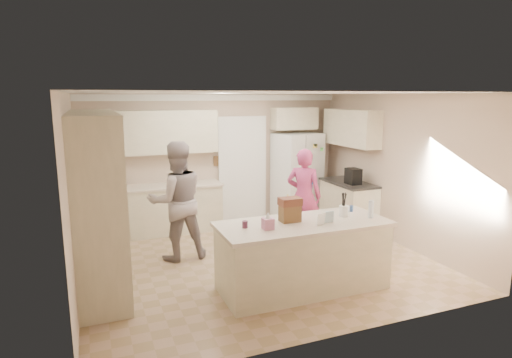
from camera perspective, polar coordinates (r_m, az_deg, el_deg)
name	(u,v)px	position (r m, az deg, el deg)	size (l,w,h in m)	color
floor	(258,262)	(6.85, 0.30, -10.98)	(5.20, 4.60, 0.02)	#A38267
ceiling	(258,92)	(6.36, 0.32, 11.49)	(5.20, 4.60, 0.02)	white
wall_back	(216,160)	(8.64, -5.39, 2.58)	(5.20, 0.02, 2.60)	#C4AB93
wall_front	(342,221)	(4.48, 11.39, -5.49)	(5.20, 0.02, 2.60)	#C4AB93
wall_left	(72,194)	(6.04, -23.37, -1.91)	(0.02, 4.60, 2.60)	#C4AB93
wall_right	(398,170)	(7.82, 18.38, 1.19)	(0.02, 4.60, 2.60)	#C4AB93
crown_back	(215,97)	(8.50, -5.44, 10.77)	(5.20, 0.08, 0.12)	white
pantry_bank	(97,198)	(6.26, -20.40, -2.45)	(0.60, 2.60, 2.35)	beige
back_base_cab	(162,210)	(8.27, -12.37, -4.09)	(2.20, 0.60, 0.88)	beige
back_countertop	(161,187)	(8.15, -12.49, -0.99)	(2.24, 0.63, 0.04)	#BDAE9C
back_upper_cab	(158,132)	(8.14, -12.93, 6.10)	(2.20, 0.35, 0.80)	beige
doorway_opening	(242,170)	(8.81, -1.87, 1.15)	(0.90, 0.06, 2.10)	black
doorway_casing	(243,171)	(8.78, -1.79, 1.11)	(1.02, 0.03, 2.22)	white
wall_frame_upper	(217,147)	(8.57, -5.21, 4.21)	(0.15, 0.02, 0.20)	brown
wall_frame_lower	(217,161)	(8.61, -5.18, 2.42)	(0.15, 0.02, 0.20)	brown
refrigerator	(297,176)	(9.04, 5.49, 0.38)	(0.90, 0.70, 1.80)	white
fridge_seam	(305,179)	(8.73, 6.55, -0.01)	(0.01, 0.02, 1.78)	gray
fridge_dispenser	(296,168)	(8.58, 5.31, 1.51)	(0.22, 0.03, 0.35)	black
fridge_handle_l	(303,172)	(8.67, 6.32, 0.92)	(0.02, 0.02, 0.85)	silver
fridge_handle_r	(308,172)	(8.71, 6.90, 0.96)	(0.02, 0.02, 0.85)	silver
over_fridge_cab	(294,119)	(8.98, 5.11, 8.04)	(0.95, 0.35, 0.45)	beige
right_base_cab	(348,206)	(8.59, 12.18, -3.52)	(0.60, 1.20, 0.88)	beige
right_countertop	(349,183)	(8.48, 12.25, -0.52)	(0.63, 1.24, 0.04)	#2D2B28
right_upper_cab	(351,128)	(8.59, 12.55, 6.68)	(0.35, 1.50, 0.70)	beige
coffee_maker	(353,176)	(8.27, 12.83, 0.36)	(0.22, 0.28, 0.30)	black
island_base	(303,257)	(5.84, 6.23, -10.31)	(2.20, 0.90, 0.88)	beige
island_top	(303,224)	(5.69, 6.33, -5.99)	(2.28, 0.96, 0.05)	#BDAE9C
utensil_crock	(344,211)	(6.02, 11.63, -4.20)	(0.13, 0.13, 0.15)	white
tissue_box	(268,224)	(5.35, 1.60, -5.97)	(0.13, 0.13, 0.14)	#C06F92
tissue_plume	(268,215)	(5.31, 1.61, -4.83)	(0.08, 0.08, 0.08)	white
dollhouse_body	(290,213)	(5.67, 4.54, -4.59)	(0.26, 0.18, 0.22)	brown
dollhouse_roof	(290,202)	(5.63, 4.57, -3.02)	(0.28, 0.20, 0.10)	#592D1E
jam_jar	(245,224)	(5.40, -1.49, -6.07)	(0.07, 0.07, 0.09)	#59263F
greeting_card_a	(321,219)	(5.56, 8.69, -5.31)	(0.12, 0.01, 0.16)	white
greeting_card_b	(329,217)	(5.68, 9.75, -5.01)	(0.12, 0.01, 0.16)	silver
water_bottle	(371,209)	(6.02, 15.08, -3.92)	(0.07, 0.07, 0.24)	silver
shaker_salt	(347,209)	(6.26, 12.08, -3.93)	(0.05, 0.05, 0.09)	#3F64A4
shaker_pepper	(351,208)	(6.29, 12.61, -3.86)	(0.05, 0.05, 0.09)	#3F64A4
teen_boy	(177,201)	(6.82, -10.52, -2.90)	(0.91, 0.71, 1.88)	gray
teen_girl	(304,196)	(7.53, 6.38, -2.27)	(0.61, 0.40, 1.68)	#BB4094
fridge_magnets	(305,179)	(8.72, 6.57, -0.02)	(0.76, 0.02, 1.44)	tan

